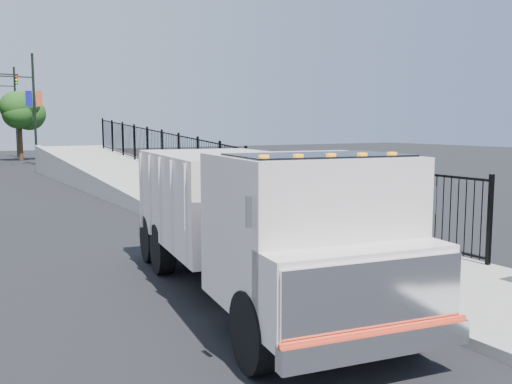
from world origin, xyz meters
TOP-DOWN VIEW (x-y plane):
  - ground at (0.00, 0.00)m, footprint 120.00×120.00m
  - sidewalk at (1.93, -2.00)m, footprint 3.55×12.00m
  - curb at (0.00, -2.00)m, footprint 0.30×12.00m
  - ramp at (2.12, 16.00)m, footprint 3.95×24.06m
  - iron_fence at (3.55, 12.00)m, footprint 0.10×28.00m
  - truck at (-1.52, -1.27)m, footprint 3.49×7.87m
  - worker at (0.40, -2.10)m, footprint 0.62×0.81m
  - light_pole_1 at (0.71, 34.47)m, footprint 3.78×0.22m
  - light_pole_3 at (0.98, 45.60)m, footprint 3.78×0.22m
  - tree_1 at (0.84, 40.69)m, footprint 2.50×2.50m

SIDE VIEW (x-z plane):
  - ground at x=0.00m, z-range 0.00..0.00m
  - ramp at x=2.12m, z-range -1.60..1.60m
  - sidewalk at x=1.93m, z-range 0.00..0.12m
  - curb at x=0.00m, z-range 0.00..0.16m
  - iron_fence at x=3.55m, z-range 0.00..1.80m
  - worker at x=0.40m, z-range 0.12..2.09m
  - truck at x=-1.52m, z-range 0.16..2.77m
  - tree_1 at x=0.84m, z-range 1.31..6.56m
  - light_pole_1 at x=0.71m, z-range 0.36..8.36m
  - light_pole_3 at x=0.98m, z-range 0.36..8.36m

